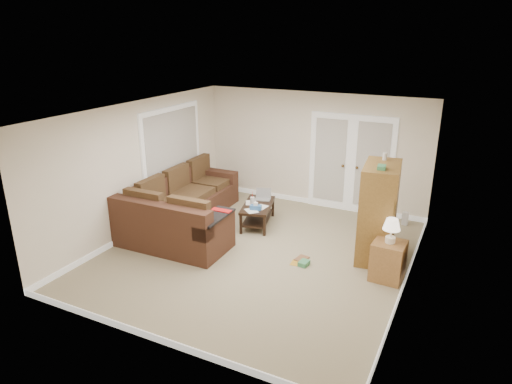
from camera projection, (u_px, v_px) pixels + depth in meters
The scene contains 17 objects.
floor at pixel (258, 253), 8.02m from camera, with size 5.50×5.50×0.00m, color tan.
ceiling at pixel (258, 111), 7.19m from camera, with size 5.00×5.50×0.02m, color white.
wall_left at pixel (140, 167), 8.65m from camera, with size 0.02×5.50×2.50m, color white.
wall_right at pixel (414, 211), 6.56m from camera, with size 0.02×5.50×2.50m, color white.
wall_back at pixel (313, 150), 9.93m from camera, with size 5.00×0.02×2.50m, color white.
wall_front at pixel (154, 254), 5.28m from camera, with size 5.00×0.02×2.50m, color white.
baseboards at pixel (258, 251), 8.01m from camera, with size 5.00×5.50×0.10m, color white, non-canonical shape.
french_doors at pixel (351, 165), 9.62m from camera, with size 1.80×0.05×2.13m.
window_left at pixel (172, 141), 9.38m from camera, with size 0.05×1.92×1.42m.
sectional_sofa at pixel (182, 211), 8.91m from camera, with size 2.10×3.08×0.95m.
coffee_table at pixel (258, 213), 9.16m from camera, with size 0.80×1.18×0.73m.
tv_armoire at pixel (378, 212), 7.65m from camera, with size 0.68×1.09×1.78m.
side_cabinet at pixel (388, 258), 7.09m from camera, with size 0.50×0.50×1.02m.
space_heater at pixel (405, 218), 9.17m from camera, with size 0.11×0.09×0.27m, color silver.
floor_magazine at pixel (299, 263), 7.67m from camera, with size 0.28×0.22×0.01m, color #C38822.
floor_greenbox at pixel (304, 263), 7.60m from camera, with size 0.14×0.19×0.08m, color #3D8755.
floor_book at pixel (297, 257), 7.87m from camera, with size 0.18×0.25×0.02m, color brown.
Camera 1 is at (3.17, -6.47, 3.70)m, focal length 32.00 mm.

